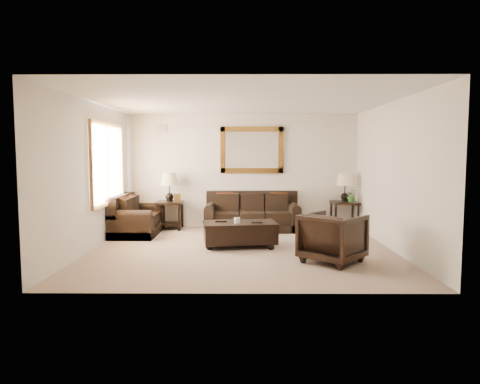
{
  "coord_description": "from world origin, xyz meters",
  "views": [
    {
      "loc": [
        0.03,
        -7.73,
        1.74
      ],
      "look_at": [
        -0.03,
        0.6,
        1.01
      ],
      "focal_mm": 32.0,
      "sensor_mm": 36.0,
      "label": 1
    }
  ],
  "objects_px": {
    "end_table_left": "(170,193)",
    "sofa": "(252,216)",
    "armchair": "(333,235)",
    "loveseat": "(135,220)",
    "coffee_table": "(240,231)",
    "end_table_right": "(345,193)"
  },
  "relations": [
    {
      "from": "loveseat",
      "to": "end_table_right",
      "type": "distance_m",
      "value": 4.8
    },
    {
      "from": "end_table_right",
      "to": "coffee_table",
      "type": "bearing_deg",
      "value": -141.97
    },
    {
      "from": "end_table_left",
      "to": "sofa",
      "type": "bearing_deg",
      "value": -2.55
    },
    {
      "from": "sofa",
      "to": "end_table_left",
      "type": "bearing_deg",
      "value": 177.45
    },
    {
      "from": "sofa",
      "to": "coffee_table",
      "type": "xyz_separation_m",
      "value": [
        -0.27,
        -1.81,
        -0.03
      ]
    },
    {
      "from": "sofa",
      "to": "coffee_table",
      "type": "distance_m",
      "value": 1.83
    },
    {
      "from": "sofa",
      "to": "armchair",
      "type": "bearing_deg",
      "value": -67.6
    },
    {
      "from": "loveseat",
      "to": "coffee_table",
      "type": "distance_m",
      "value": 2.62
    },
    {
      "from": "coffee_table",
      "to": "end_table_left",
      "type": "bearing_deg",
      "value": 123.12
    },
    {
      "from": "coffee_table",
      "to": "end_table_right",
      "type": "bearing_deg",
      "value": 30.15
    },
    {
      "from": "sofa",
      "to": "armchair",
      "type": "height_order",
      "value": "armchair"
    },
    {
      "from": "armchair",
      "to": "sofa",
      "type": "bearing_deg",
      "value": -25.93
    },
    {
      "from": "sofa",
      "to": "armchair",
      "type": "distance_m",
      "value": 3.24
    },
    {
      "from": "loveseat",
      "to": "end_table_left",
      "type": "distance_m",
      "value": 1.07
    },
    {
      "from": "end_table_right",
      "to": "coffee_table",
      "type": "relative_size",
      "value": 0.9
    },
    {
      "from": "loveseat",
      "to": "coffee_table",
      "type": "relative_size",
      "value": 1.06
    },
    {
      "from": "end_table_right",
      "to": "armchair",
      "type": "relative_size",
      "value": 1.49
    },
    {
      "from": "end_table_right",
      "to": "coffee_table",
      "type": "height_order",
      "value": "end_table_right"
    },
    {
      "from": "coffee_table",
      "to": "armchair",
      "type": "relative_size",
      "value": 1.65
    },
    {
      "from": "end_table_right",
      "to": "armchair",
      "type": "height_order",
      "value": "end_table_right"
    },
    {
      "from": "loveseat",
      "to": "armchair",
      "type": "height_order",
      "value": "armchair"
    },
    {
      "from": "loveseat",
      "to": "armchair",
      "type": "bearing_deg",
      "value": -122.54
    }
  ]
}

